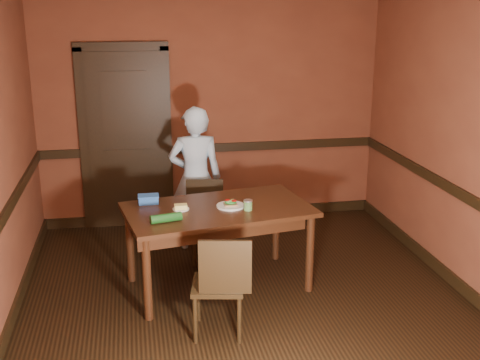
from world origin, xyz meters
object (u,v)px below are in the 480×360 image
object	(u,v)px
person	(195,178)
sauce_jar	(248,205)
sandwich_plate	(231,205)
food_tub	(148,199)
cheese_saucer	(181,208)
dining_table	(218,247)
chair_near	(218,283)
chair_far	(210,222)

from	to	relation	value
person	sauce_jar	xyz separation A→B (m)	(0.35, -1.11, 0.05)
person	sandwich_plate	xyz separation A→B (m)	(0.21, -0.99, 0.02)
sauce_jar	food_tub	distance (m)	0.94
cheese_saucer	food_tub	bearing A→B (deg)	141.14
sauce_jar	cheese_saucer	world-z (taller)	sauce_jar
dining_table	chair_near	bearing A→B (deg)	-108.66
person	sauce_jar	world-z (taller)	person
sauce_jar	person	bearing A→B (deg)	107.58
chair_near	dining_table	bearing A→B (deg)	-88.20
dining_table	chair_near	world-z (taller)	chair_near
chair_near	sandwich_plate	xyz separation A→B (m)	(0.24, 0.82, 0.37)
chair_near	person	bearing A→B (deg)	-80.41
cheese_saucer	food_tub	xyz separation A→B (m)	(-0.28, 0.23, 0.02)
sauce_jar	food_tub	bearing A→B (deg)	158.23
person	sauce_jar	bearing A→B (deg)	110.13
cheese_saucer	chair_near	bearing A→B (deg)	-75.57
chair_far	food_tub	size ratio (longest dim) A/B	4.30
chair_far	cheese_saucer	size ratio (longest dim) A/B	5.45
sauce_jar	cheese_saucer	distance (m)	0.61
chair_far	chair_near	size ratio (longest dim) A/B	0.95
chair_near	person	size ratio (longest dim) A/B	0.56
sandwich_plate	sauce_jar	distance (m)	0.18
chair_near	person	xyz separation A→B (m)	(0.03, 1.81, 0.34)
sauce_jar	food_tub	size ratio (longest dim) A/B	0.50
dining_table	chair_far	bearing A→B (deg)	79.96
person	food_tub	bearing A→B (deg)	58.22
person	cheese_saucer	size ratio (longest dim) A/B	10.23
cheese_saucer	food_tub	world-z (taller)	food_tub
sandwich_plate	cheese_saucer	xyz separation A→B (m)	(-0.45, 0.01, 0.00)
chair_far	food_tub	distance (m)	0.83
dining_table	cheese_saucer	size ratio (longest dim) A/B	11.00
dining_table	sauce_jar	xyz separation A→B (m)	(0.26, -0.12, 0.44)
sauce_jar	chair_far	bearing A→B (deg)	109.36
sauce_jar	dining_table	bearing A→B (deg)	155.03
chair_far	sauce_jar	world-z (taller)	sauce_jar
chair_far	person	world-z (taller)	person
person	cheese_saucer	world-z (taller)	person
sandwich_plate	sauce_jar	world-z (taller)	sauce_jar
sandwich_plate	food_tub	distance (m)	0.77
chair_near	cheese_saucer	size ratio (longest dim) A/B	5.73
dining_table	sandwich_plate	world-z (taller)	sandwich_plate
dining_table	chair_far	world-z (taller)	chair_far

